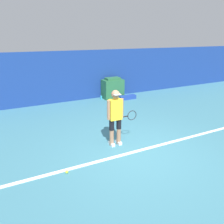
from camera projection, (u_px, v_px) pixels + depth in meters
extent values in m
plane|color=teal|center=(138.00, 152.00, 5.77)|extent=(24.00, 24.00, 0.00)
cube|color=navy|center=(74.00, 76.00, 10.03)|extent=(24.00, 0.10, 2.30)
cube|color=white|center=(137.00, 151.00, 5.81)|extent=(21.60, 0.10, 0.01)
cylinder|color=#A37556|center=(112.00, 138.00, 6.06)|extent=(0.12, 0.12, 0.47)
cylinder|color=black|center=(112.00, 125.00, 5.94)|extent=(0.14, 0.14, 0.29)
cube|color=white|center=(112.00, 144.00, 6.13)|extent=(0.10, 0.24, 0.08)
cylinder|color=#A37556|center=(119.00, 136.00, 6.15)|extent=(0.12, 0.12, 0.47)
cylinder|color=black|center=(119.00, 124.00, 6.03)|extent=(0.14, 0.14, 0.29)
cube|color=white|center=(119.00, 142.00, 6.22)|extent=(0.10, 0.24, 0.08)
cube|color=yellow|center=(115.00, 110.00, 5.84)|extent=(0.34, 0.21, 0.56)
sphere|color=#A37556|center=(115.00, 94.00, 5.70)|extent=(0.22, 0.22, 0.22)
cube|color=white|center=(117.00, 94.00, 5.61)|extent=(0.18, 0.12, 0.02)
cylinder|color=#A37556|center=(109.00, 110.00, 5.75)|extent=(0.09, 0.09, 0.53)
cylinder|color=#A37556|center=(122.00, 108.00, 5.91)|extent=(0.09, 0.09, 0.53)
cylinder|color=black|center=(125.00, 117.00, 6.04)|extent=(0.19, 0.04, 0.03)
torus|color=black|center=(132.00, 115.00, 6.14)|extent=(0.29, 0.02, 0.29)
sphere|color=#D1E533|center=(67.00, 172.00, 4.88)|extent=(0.07, 0.07, 0.07)
cube|color=#28663D|center=(113.00, 89.00, 10.69)|extent=(0.99, 0.60, 0.91)
cube|color=#28663D|center=(113.00, 79.00, 10.52)|extent=(0.70, 0.42, 0.10)
cube|color=#1E3D99|center=(127.00, 97.00, 10.57)|extent=(0.84, 0.28, 0.19)
cylinder|color=#33ADD6|center=(101.00, 97.00, 10.56)|extent=(0.08, 0.08, 0.19)
cylinder|color=black|center=(101.00, 95.00, 10.52)|extent=(0.04, 0.04, 0.02)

